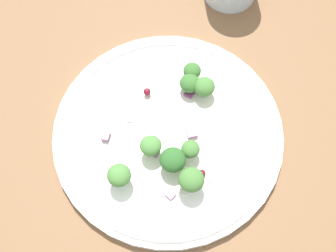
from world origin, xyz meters
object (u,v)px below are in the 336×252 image
(plate, at_px, (168,132))
(broccoli_floret_2, at_px, (205,87))
(broccoli_floret_1, at_px, (191,180))
(broccoli_floret_0, at_px, (119,176))

(plate, relative_size, broccoli_floret_2, 10.85)
(broccoli_floret_1, xyz_separation_m, broccoli_floret_2, (-0.03, -0.11, -0.00))
(broccoli_floret_1, bearing_deg, plate, -75.77)
(broccoli_floret_0, distance_m, broccoli_floret_1, 0.08)
(plate, distance_m, broccoli_floret_0, 0.08)
(plate, relative_size, broccoli_floret_0, 10.22)
(broccoli_floret_1, relative_size, broccoli_floret_2, 1.13)
(broccoli_floret_2, bearing_deg, broccoli_floret_0, 42.64)
(plate, height_order, broccoli_floret_2, broccoli_floret_2)
(broccoli_floret_0, height_order, broccoli_floret_1, broccoli_floret_1)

